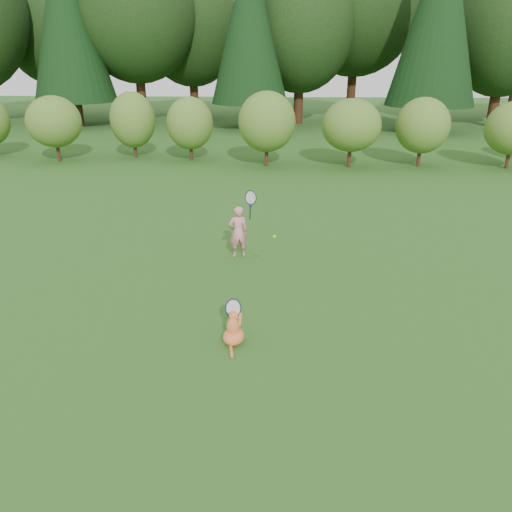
# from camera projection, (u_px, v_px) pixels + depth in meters

# --- Properties ---
(ground) EXTENTS (100.00, 100.00, 0.00)m
(ground) POSITION_uv_depth(u_px,v_px,m) (241.00, 311.00, 8.47)
(ground) COLOR #225718
(ground) RESTS_ON ground
(shrub_row) EXTENTS (28.00, 3.00, 2.80)m
(shrub_row) POSITION_uv_depth(u_px,v_px,m) (269.00, 128.00, 20.01)
(shrub_row) COLOR #517323
(shrub_row) RESTS_ON ground
(child) EXTENTS (0.65, 0.42, 1.68)m
(child) POSITION_uv_depth(u_px,v_px,m) (239.00, 231.00, 10.60)
(child) COLOR #D78084
(child) RESTS_ON ground
(cat) EXTENTS (0.48, 0.80, 0.73)m
(cat) POSITION_uv_depth(u_px,v_px,m) (233.00, 326.00, 7.44)
(cat) COLOR #D16228
(cat) RESTS_ON ground
(tennis_ball) EXTENTS (0.06, 0.06, 0.06)m
(tennis_ball) POSITION_uv_depth(u_px,v_px,m) (274.00, 237.00, 9.06)
(tennis_ball) COLOR #A0DB19
(tennis_ball) RESTS_ON ground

